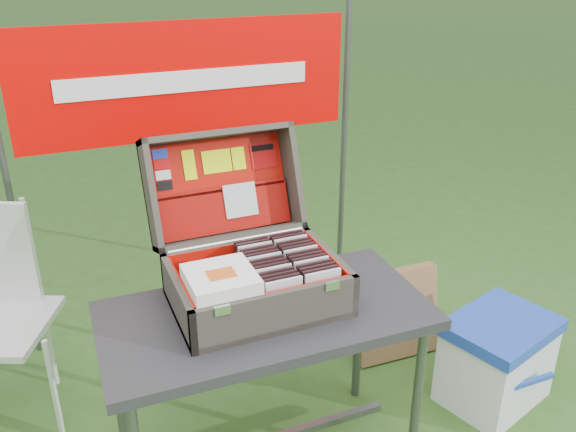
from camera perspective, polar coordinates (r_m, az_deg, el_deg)
name	(u,v)px	position (r m, az deg, el deg)	size (l,w,h in m)	color
table	(267,392)	(2.37, -1.98, -16.12)	(1.15, 0.57, 0.72)	#28282A
table_top	(266,316)	(2.17, -2.10, -9.30)	(1.15, 0.57, 0.04)	#28282A
table_leg_fr	(417,398)	(2.43, 11.98, -16.33)	(0.04, 0.04, 0.68)	#59595B
table_leg_bl	(118,394)	(2.48, -15.58, -15.76)	(0.04, 0.04, 0.68)	#59595B
table_leg_br	(358,332)	(2.72, 6.60, -10.78)	(0.04, 0.04, 0.68)	#59595B
suitcase	(250,232)	(2.12, -3.59, -1.47)	(0.59, 0.58, 0.52)	#413B32
suitcase_base_bottom	(257,301)	(2.19, -2.89, -7.96)	(0.59, 0.42, 0.02)	#413B32
suitcase_base_wall_front	(278,314)	(2.00, -0.96, -9.14)	(0.59, 0.02, 0.16)	#413B32
suitcase_base_wall_back	(239,260)	(2.32, -4.61, -4.13)	(0.59, 0.02, 0.16)	#413B32
suitcase_base_wall_left	(178,302)	(2.09, -10.25, -7.88)	(0.02, 0.42, 0.16)	#413B32
suitcase_base_wall_right	(329,270)	(2.25, 3.84, -5.03)	(0.02, 0.42, 0.16)	#413B32
suitcase_liner_floor	(257,298)	(2.18, -2.90, -7.64)	(0.54, 0.37, 0.01)	red
suitcase_latch_left	(222,310)	(1.90, -6.18, -8.75)	(0.05, 0.01, 0.03)	silver
suitcase_latch_right	(332,286)	(2.02, 4.15, -6.52)	(0.05, 0.01, 0.03)	silver
suitcase_hinge	(237,240)	(2.29, -4.76, -2.28)	(0.02, 0.02, 0.53)	silver
suitcase_lid_back	(219,186)	(2.42, -6.46, 2.82)	(0.59, 0.42, 0.02)	#413B32
suitcase_lid_rim_far	(216,134)	(2.36, -6.76, 7.61)	(0.59, 0.02, 0.16)	#413B32
suitcase_lid_rim_near	(231,236)	(2.37, -5.34, -1.89)	(0.59, 0.02, 0.16)	#413B32
suitcase_lid_rim_left	(150,196)	(2.30, -12.76, 1.81)	(0.02, 0.42, 0.16)	#413B32
suitcase_lid_rim_right	(291,176)	(2.44, 0.28, 3.80)	(0.02, 0.42, 0.16)	#413B32
suitcase_lid_liner	(220,186)	(2.41, -6.37, 2.83)	(0.54, 0.37, 0.01)	red
suitcase_liner_wall_front	(276,309)	(2.00, -1.11, -8.65)	(0.54, 0.01, 0.13)	red
suitcase_liner_wall_back	(240,259)	(2.30, -4.50, -4.04)	(0.54, 0.01, 0.13)	red
suitcase_liner_wall_left	(182,298)	(2.09, -9.89, -7.54)	(0.01, 0.37, 0.13)	red
suitcase_liner_wall_right	(325,268)	(2.24, 3.52, -4.85)	(0.01, 0.37, 0.13)	red
suitcase_lid_pocket	(225,210)	(2.39, -5.91, 0.53)	(0.52, 0.17, 0.03)	#8B0B06
suitcase_pocket_edge	(222,189)	(2.38, -6.17, 2.51)	(0.51, 0.02, 0.02)	#8B0B06
suitcase_pocket_cd	(240,200)	(2.39, -4.47, 1.50)	(0.13, 0.13, 0.01)	silver
lid_sticker_cc_a	(160,154)	(2.36, -11.90, 5.69)	(0.06, 0.04, 0.00)	#1933B2
lid_sticker_cc_b	(162,165)	(2.35, -11.75, 4.73)	(0.06, 0.04, 0.00)	red
lid_sticker_cc_c	(163,175)	(2.35, -11.60, 3.77)	(0.06, 0.04, 0.00)	white
lid_sticker_cc_d	(165,186)	(2.35, -11.45, 2.81)	(0.06, 0.04, 0.00)	black
lid_card_neon_tall	(189,165)	(2.37, -9.22, 4.74)	(0.05, 0.12, 0.00)	#E3FE08
lid_card_neon_main	(217,161)	(2.40, -6.67, 5.10)	(0.12, 0.09, 0.00)	#E3FE08
lid_card_neon_small	(239,158)	(2.42, -4.65, 5.39)	(0.05, 0.09, 0.00)	#E3FE08
lid_sticker_band	(263,155)	(2.46, -2.33, 5.71)	(0.10, 0.10, 0.00)	red
lid_sticker_band_bar	(262,148)	(2.46, -2.43, 6.40)	(0.09, 0.02, 0.00)	black
cd_left_0	(284,299)	(2.02, -0.38, -7.80)	(0.13, 0.01, 0.15)	silver
cd_left_1	(281,296)	(2.04, -0.63, -7.49)	(0.13, 0.01, 0.15)	black
cd_left_2	(279,293)	(2.06, -0.87, -7.18)	(0.13, 0.01, 0.15)	black
cd_left_3	(276,289)	(2.08, -1.11, -6.87)	(0.13, 0.01, 0.15)	black
cd_left_4	(274,286)	(2.10, -1.34, -6.57)	(0.13, 0.01, 0.15)	silver
cd_left_5	(271,283)	(2.12, -1.57, -6.27)	(0.13, 0.01, 0.15)	black
cd_left_6	(269,280)	(2.13, -1.80, -5.98)	(0.13, 0.01, 0.15)	black
cd_left_7	(267,277)	(2.15, -2.02, -5.70)	(0.13, 0.01, 0.15)	black
cd_left_8	(264,274)	(2.17, -2.24, -5.42)	(0.13, 0.01, 0.15)	silver
cd_left_9	(262,271)	(2.19, -2.45, -5.14)	(0.13, 0.01, 0.15)	black
cd_left_10	(260,268)	(2.21, -2.66, -4.87)	(0.13, 0.01, 0.15)	black
cd_left_11	(258,265)	(2.23, -2.87, -4.60)	(0.13, 0.01, 0.15)	black
cd_left_12	(255,262)	(2.25, -3.07, -4.34)	(0.13, 0.01, 0.15)	silver
cd_left_13	(253,259)	(2.27, -3.27, -4.08)	(0.13, 0.01, 0.15)	black
cd_left_14	(251,257)	(2.29, -3.46, -3.83)	(0.13, 0.01, 0.15)	black
cd_right_0	(323,291)	(2.07, 3.26, -6.99)	(0.13, 0.01, 0.15)	silver
cd_right_1	(320,287)	(2.09, 2.98, -6.69)	(0.13, 0.01, 0.15)	black
cd_right_2	(317,284)	(2.11, 2.71, -6.39)	(0.13, 0.01, 0.15)	black
cd_right_3	(314,281)	(2.13, 2.45, -6.10)	(0.13, 0.01, 0.15)	black
cd_right_4	(311,278)	(2.15, 2.19, -5.82)	(0.13, 0.01, 0.15)	silver
cd_right_5	(309,275)	(2.16, 1.93, -5.54)	(0.13, 0.01, 0.15)	black
cd_right_6	(306,272)	(2.18, 1.68, -5.26)	(0.13, 0.01, 0.15)	black
cd_right_7	(303,269)	(2.20, 1.43, -4.99)	(0.13, 0.01, 0.15)	black
cd_right_8	(301,266)	(2.22, 1.19, -4.72)	(0.13, 0.01, 0.15)	silver
cd_right_9	(298,263)	(2.24, 0.95, -4.46)	(0.13, 0.01, 0.15)	black
cd_right_10	(296,261)	(2.26, 0.72, -4.20)	(0.13, 0.01, 0.15)	black
cd_right_11	(293,258)	(2.27, 0.49, -3.94)	(0.13, 0.01, 0.15)	black
cd_right_12	(291,255)	(2.29, 0.26, -3.69)	(0.13, 0.01, 0.15)	silver
cd_right_13	(288,253)	(2.31, 0.04, -3.44)	(0.13, 0.01, 0.15)	black
cd_right_14	(286,250)	(2.33, -0.18, -3.20)	(0.13, 0.01, 0.15)	black
songbook_0	(221,284)	(2.01, -6.29, -6.35)	(0.22, 0.22, 0.01)	white
songbook_1	(221,283)	(2.01, -6.30, -6.23)	(0.22, 0.22, 0.01)	white
songbook_2	(221,281)	(2.01, -6.30, -6.10)	(0.22, 0.22, 0.01)	white
songbook_3	(221,280)	(2.00, -6.31, -5.98)	(0.22, 0.22, 0.01)	white
songbook_4	(221,279)	(2.00, -6.32, -5.86)	(0.22, 0.22, 0.01)	white
songbook_5	(221,277)	(2.00, -6.32, -5.73)	(0.22, 0.22, 0.01)	white
songbook_6	(221,276)	(2.00, -6.33, -5.61)	(0.22, 0.22, 0.01)	white
songbook_7	(220,275)	(1.99, -6.34, -5.48)	(0.22, 0.22, 0.01)	white
songbook_8	(220,273)	(1.99, -6.34, -5.36)	(0.22, 0.22, 0.01)	white
songbook_graphic	(221,274)	(1.98, -6.26, -5.39)	(0.09, 0.07, 0.00)	#D85919
cooler	(496,360)	(2.92, 18.91, -12.63)	(0.47, 0.35, 0.41)	white
cooler_body	(495,365)	(2.94, 18.84, -13.06)	(0.44, 0.33, 0.35)	white
cooler_lid	(502,327)	(2.82, 19.40, -9.73)	(0.47, 0.35, 0.06)	#2044B1
cooler_handle	(527,383)	(2.81, 21.49, -14.33)	(0.28, 0.02, 0.02)	#2044B1
chair_leg_fr	(54,390)	(2.73, -21.06, -14.97)	(0.02, 0.02, 0.48)	silver
chair_leg_br	(49,340)	(3.03, -21.47, -10.78)	(0.02, 0.02, 0.48)	silver
chair_upright_right	(31,247)	(2.82, -22.93, -2.69)	(0.02, 0.02, 0.45)	silver
cardboard_box	(396,314)	(3.08, 10.11, -9.00)	(0.43, 0.07, 0.45)	#915F3A
banner_post_left	(10,195)	(3.03, -24.59, 1.81)	(0.03, 0.03, 1.70)	#59595B
banner_post_right	(344,150)	(3.39, 5.22, 6.21)	(0.03, 0.03, 1.70)	#59595B
banner	(187,81)	(2.97, -9.40, 12.39)	(1.60, 0.01, 0.55)	#D20200
banner_text	(188,81)	(2.96, -9.34, 12.35)	(1.20, 0.00, 0.10)	white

